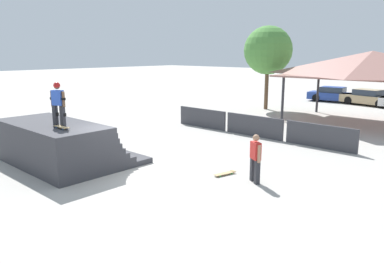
{
  "coord_description": "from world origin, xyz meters",
  "views": [
    {
      "loc": [
        10.26,
        -7.68,
        4.15
      ],
      "look_at": [
        -0.21,
        3.65,
        0.89
      ],
      "focal_mm": 35.0,
      "sensor_mm": 36.0,
      "label": 1
    }
  ],
  "objects": [
    {
      "name": "tree_beside_pavilion",
      "position": [
        -4.52,
        16.44,
        4.29
      ],
      "size": [
        3.5,
        3.5,
        6.06
      ],
      "color": "brown",
      "rests_on": "ground"
    },
    {
      "name": "skateboard_on_deck",
      "position": [
        -1.44,
        -1.53,
        1.67
      ],
      "size": [
        0.81,
        0.24,
        0.09
      ],
      "rotation": [
        0.0,
        0.0,
        -0.04
      ],
      "color": "blue",
      "rests_on": "quarter_pipe_ramp"
    },
    {
      "name": "skateboard_on_ground",
      "position": [
        2.73,
        2.18,
        0.06
      ],
      "size": [
        0.39,
        0.87,
        0.09
      ],
      "rotation": [
        0.0,
        0.0,
        1.33
      ],
      "color": "green",
      "rests_on": "ground"
    },
    {
      "name": "parked_car_tan",
      "position": [
        0.43,
        23.72,
        0.6
      ],
      "size": [
        4.45,
        2.36,
        1.27
      ],
      "rotation": [
        0.0,
        0.0,
        -0.18
      ],
      "color": "tan",
      "rests_on": "ground"
    },
    {
      "name": "parked_car_blue",
      "position": [
        -2.53,
        24.05,
        0.6
      ],
      "size": [
        4.3,
        2.07,
        1.27
      ],
      "rotation": [
        0.0,
        0.0,
        0.11
      ],
      "color": "navy",
      "rests_on": "ground"
    },
    {
      "name": "quarter_pipe_ramp",
      "position": [
        -2.69,
        -1.01,
        0.73
      ],
      "size": [
        4.91,
        3.86,
        1.61
      ],
      "color": "#38383D",
      "rests_on": "ground"
    },
    {
      "name": "bystander_walking",
      "position": [
        3.89,
        2.23,
        0.89
      ],
      "size": [
        0.59,
        0.43,
        1.6
      ],
      "rotation": [
        0.0,
        0.0,
        2.57
      ],
      "color": "#2D2D33",
      "rests_on": "ground"
    },
    {
      "name": "ground_plane",
      "position": [
        0.0,
        0.0,
        0.0
      ],
      "size": [
        160.0,
        160.0,
        0.0
      ],
      "primitive_type": "plane",
      "color": "#ADA8A0"
    },
    {
      "name": "barrier_fence",
      "position": [
        0.02,
        8.01,
        0.53
      ],
      "size": [
        10.23,
        0.12,
        1.05
      ],
      "color": "#3D3D42",
      "rests_on": "ground"
    },
    {
      "name": "skater_on_deck",
      "position": [
        -1.9,
        -1.37,
        2.5
      ],
      "size": [
        0.66,
        0.37,
        1.55
      ],
      "rotation": [
        0.0,
        0.0,
        0.35
      ],
      "color": "#2D2D33",
      "rests_on": "quarter_pipe_ramp"
    },
    {
      "name": "pavilion_shelter",
      "position": [
        3.1,
        15.19,
        3.47
      ],
      "size": [
        9.83,
        5.75,
        4.25
      ],
      "color": "#2D2D33",
      "rests_on": "ground"
    }
  ]
}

